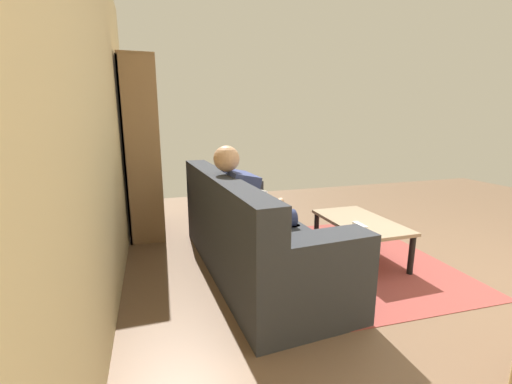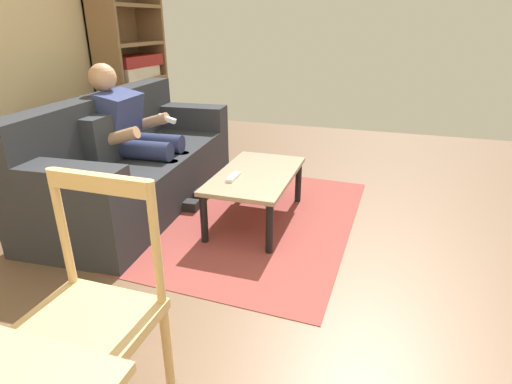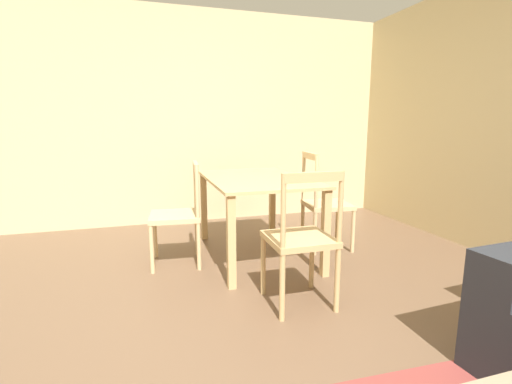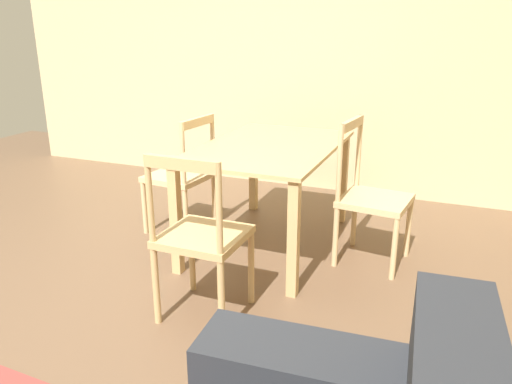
# 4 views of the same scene
# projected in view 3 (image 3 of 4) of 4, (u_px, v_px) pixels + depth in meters

# --- Properties ---
(wall_side) EXTENTS (0.12, 5.53, 2.56)m
(wall_side) POSITION_uv_depth(u_px,v_px,m) (172.00, 119.00, 4.41)
(wall_side) COLOR #C8B586
(wall_side) RESTS_ON ground_plane
(dining_table) EXTENTS (1.37, 0.87, 0.74)m
(dining_table) POSITION_uv_depth(u_px,v_px,m) (256.00, 189.00, 3.32)
(dining_table) COLOR tan
(dining_table) RESTS_ON ground_plane
(dining_chair_near_wall) EXTENTS (0.47, 0.47, 0.95)m
(dining_chair_near_wall) POSITION_uv_depth(u_px,v_px,m) (324.00, 203.00, 3.56)
(dining_chair_near_wall) COLOR #D1B27F
(dining_chair_near_wall) RESTS_ON ground_plane
(dining_chair_facing_couch) EXTENTS (0.42, 0.42, 0.93)m
(dining_chair_facing_couch) POSITION_uv_depth(u_px,v_px,m) (301.00, 240.00, 2.40)
(dining_chair_facing_couch) COLOR tan
(dining_chair_facing_couch) RESTS_ON ground_plane
(dining_chair_by_doorway) EXTENTS (0.46, 0.46, 0.89)m
(dining_chair_by_doorway) POSITION_uv_depth(u_px,v_px,m) (178.00, 215.00, 3.15)
(dining_chair_by_doorway) COLOR #D1B27F
(dining_chair_by_doorway) RESTS_ON ground_plane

